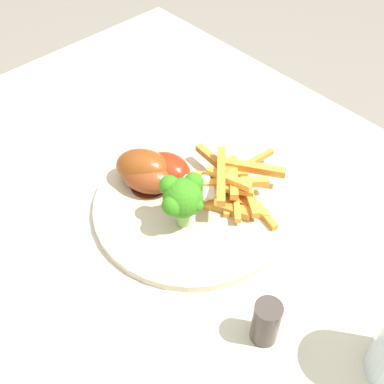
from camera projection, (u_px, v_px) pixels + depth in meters
dining_table at (186, 270)px, 0.77m from camera, size 0.92×0.69×0.74m
dinner_plate at (192, 205)px, 0.67m from camera, size 0.26×0.26×0.01m
broccoli_floret_front at (183, 197)px, 0.61m from camera, size 0.06×0.06×0.07m
carrot_fries_pile at (230, 187)px, 0.66m from camera, size 0.16×0.15×0.05m
chicken_drumstick_near at (151, 177)px, 0.67m from camera, size 0.13×0.08×0.04m
chicken_drumstick_far at (147, 169)px, 0.67m from camera, size 0.13×0.10×0.05m
chicken_drumstick_extra at (171, 171)px, 0.68m from camera, size 0.11×0.06×0.04m
pepper_shaker at (266, 322)px, 0.53m from camera, size 0.03×0.03×0.06m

